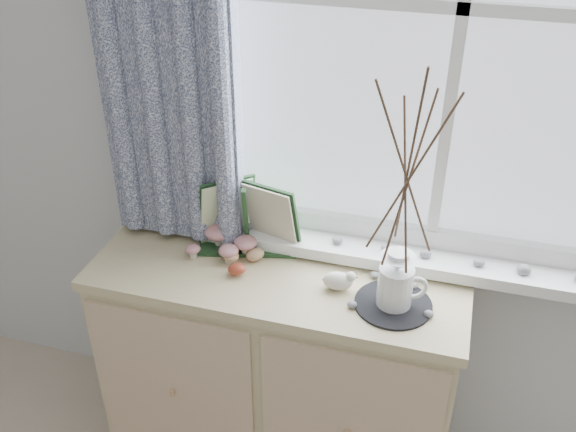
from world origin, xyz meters
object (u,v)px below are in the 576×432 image
object	(u,v)px
twig_pitcher	(408,172)
toadstool_cluster	(225,240)
botanical_book	(244,221)
sideboard	(278,371)

from	to	relation	value
twig_pitcher	toadstool_cluster	bearing A→B (deg)	144.71
toadstool_cluster	botanical_book	bearing A→B (deg)	7.26
sideboard	twig_pitcher	world-z (taller)	twig_pitcher
sideboard	botanical_book	xyz separation A→B (m)	(-0.13, 0.07, 0.55)
sideboard	twig_pitcher	bearing A→B (deg)	-7.76
sideboard	botanical_book	bearing A→B (deg)	150.35
sideboard	twig_pitcher	xyz separation A→B (m)	(0.37, -0.05, 0.87)
botanical_book	toadstool_cluster	size ratio (longest dim) A/B	1.69
sideboard	toadstool_cluster	xyz separation A→B (m)	(-0.20, 0.07, 0.47)
sideboard	botanical_book	world-z (taller)	botanical_book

